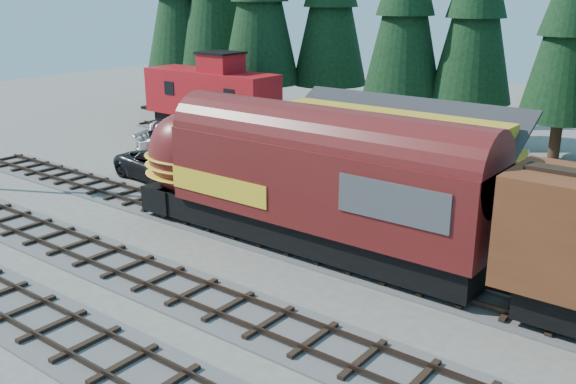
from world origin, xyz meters
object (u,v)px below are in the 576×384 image
Objects in this scene: depot at (383,152)px; caboose at (212,97)px; pickup_truck_a at (162,165)px; pickup_truck_b at (180,147)px; locomotive at (288,184)px.

depot is 20.37m from caboose.
pickup_truck_a is 1.08× the size of pickup_truck_b.
depot is 2.01× the size of pickup_truck_a.
caboose reaches higher than pickup_truck_b.
caboose is 1.89× the size of pickup_truck_b.
pickup_truck_b is at bearing 177.63° from depot.
locomotive is at bearing -37.75° from caboose.
pickup_truck_a reaches higher than pickup_truck_b.
locomotive is at bearing -97.54° from depot.
caboose is at bearing 10.92° from pickup_truck_b.
locomotive is 1.56× the size of caboose.
depot is at bearing -21.61° from caboose.
depot reaches higher than locomotive.
pickup_truck_a is at bearing -163.92° from pickup_truck_b.
caboose is (-18.08, 14.00, 0.11)m from locomotive.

